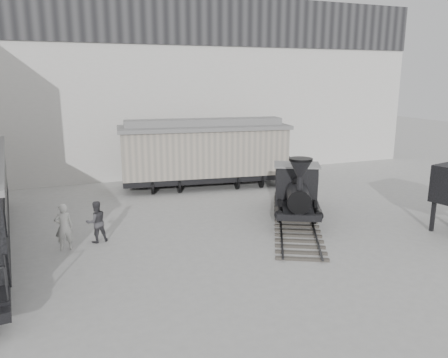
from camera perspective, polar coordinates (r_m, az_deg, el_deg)
name	(u,v)px	position (r m, az deg, el deg)	size (l,w,h in m)	color
ground	(287,258)	(15.56, 8.27, -10.15)	(90.00, 90.00, 0.00)	#9E9E9B
north_wall	(173,87)	(28.30, -6.65, 11.91)	(34.00, 2.51, 11.00)	silver
locomotive	(296,194)	(19.49, 9.41, -1.95)	(5.52, 8.36, 2.99)	#36312D
boxcar	(204,152)	(24.67, -2.57, 3.59)	(9.77, 4.16, 3.88)	black
visitor_a	(64,227)	(16.80, -20.19, -5.89)	(0.63, 0.42, 1.74)	silver
visitor_b	(96,222)	(17.22, -16.33, -5.38)	(0.78, 0.61, 1.61)	#3F3E43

